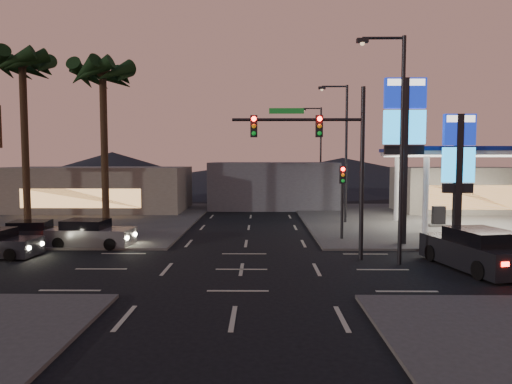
{
  "coord_description": "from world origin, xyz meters",
  "views": [
    {
      "loc": [
        0.81,
        -19.11,
        4.67
      ],
      "look_at": [
        0.57,
        4.38,
        3.0
      ],
      "focal_mm": 32.0,
      "sensor_mm": 36.0,
      "label": 1
    }
  ],
  "objects_px": {
    "traffic_signal_mast": "(325,148)",
    "car_lane_b_front": "(90,234)",
    "pylon_sign_tall": "(404,127)",
    "suv_station": "(477,250)",
    "car_lane_b_mid": "(35,234)",
    "gas_station": "(485,154)",
    "pylon_sign_short": "(458,160)"
  },
  "relations": [
    {
      "from": "traffic_signal_mast",
      "to": "car_lane_b_front",
      "type": "distance_m",
      "value": 13.26
    },
    {
      "from": "pylon_sign_tall",
      "to": "suv_station",
      "type": "bearing_deg",
      "value": -74.24
    },
    {
      "from": "traffic_signal_mast",
      "to": "car_lane_b_front",
      "type": "relative_size",
      "value": 1.74
    },
    {
      "from": "car_lane_b_front",
      "to": "car_lane_b_mid",
      "type": "xyz_separation_m",
      "value": [
        -3.29,
        0.56,
        -0.07
      ]
    },
    {
      "from": "gas_station",
      "to": "traffic_signal_mast",
      "type": "bearing_deg",
      "value": -140.72
    },
    {
      "from": "pylon_sign_tall",
      "to": "traffic_signal_mast",
      "type": "height_order",
      "value": "pylon_sign_tall"
    },
    {
      "from": "traffic_signal_mast",
      "to": "suv_station",
      "type": "height_order",
      "value": "traffic_signal_mast"
    },
    {
      "from": "car_lane_b_mid",
      "to": "pylon_sign_short",
      "type": "bearing_deg",
      "value": -2.7
    },
    {
      "from": "pylon_sign_tall",
      "to": "pylon_sign_short",
      "type": "relative_size",
      "value": 1.29
    },
    {
      "from": "car_lane_b_front",
      "to": "pylon_sign_short",
      "type": "bearing_deg",
      "value": -1.51
    },
    {
      "from": "pylon_sign_tall",
      "to": "car_lane_b_mid",
      "type": "relative_size",
      "value": 2.15
    },
    {
      "from": "gas_station",
      "to": "pylon_sign_tall",
      "type": "height_order",
      "value": "pylon_sign_tall"
    },
    {
      "from": "car_lane_b_front",
      "to": "gas_station",
      "type": "bearing_deg",
      "value": 16.03
    },
    {
      "from": "car_lane_b_front",
      "to": "suv_station",
      "type": "xyz_separation_m",
      "value": [
        18.34,
        -4.88,
        0.14
      ]
    },
    {
      "from": "pylon_sign_short",
      "to": "traffic_signal_mast",
      "type": "xyz_separation_m",
      "value": [
        -7.24,
        -2.51,
        0.57
      ]
    },
    {
      "from": "pylon_sign_tall",
      "to": "car_lane_b_front",
      "type": "relative_size",
      "value": 1.96
    },
    {
      "from": "gas_station",
      "to": "pylon_sign_short",
      "type": "distance_m",
      "value": 9.02
    },
    {
      "from": "pylon_sign_short",
      "to": "car_lane_b_mid",
      "type": "height_order",
      "value": "pylon_sign_short"
    },
    {
      "from": "gas_station",
      "to": "traffic_signal_mast",
      "type": "distance_m",
      "value": 15.82
    },
    {
      "from": "pylon_sign_tall",
      "to": "car_lane_b_mid",
      "type": "height_order",
      "value": "pylon_sign_tall"
    },
    {
      "from": "gas_station",
      "to": "suv_station",
      "type": "xyz_separation_m",
      "value": [
        -5.98,
        -11.87,
        -4.27
      ]
    },
    {
      "from": "gas_station",
      "to": "car_lane_b_front",
      "type": "relative_size",
      "value": 2.65
    },
    {
      "from": "pylon_sign_short",
      "to": "suv_station",
      "type": "bearing_deg",
      "value": -102.67
    },
    {
      "from": "car_lane_b_front",
      "to": "suv_station",
      "type": "height_order",
      "value": "suv_station"
    },
    {
      "from": "traffic_signal_mast",
      "to": "gas_station",
      "type": "bearing_deg",
      "value": 39.28
    },
    {
      "from": "pylon_sign_tall",
      "to": "suv_station",
      "type": "distance_m",
      "value": 7.89
    },
    {
      "from": "pylon_sign_tall",
      "to": "car_lane_b_mid",
      "type": "bearing_deg",
      "value": 179.81
    },
    {
      "from": "suv_station",
      "to": "car_lane_b_front",
      "type": "bearing_deg",
      "value": 165.09
    },
    {
      "from": "pylon_sign_tall",
      "to": "traffic_signal_mast",
      "type": "relative_size",
      "value": 1.12
    },
    {
      "from": "gas_station",
      "to": "suv_station",
      "type": "height_order",
      "value": "gas_station"
    },
    {
      "from": "suv_station",
      "to": "pylon_sign_tall",
      "type": "bearing_deg",
      "value": 105.76
    },
    {
      "from": "gas_station",
      "to": "suv_station",
      "type": "relative_size",
      "value": 2.19
    }
  ]
}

